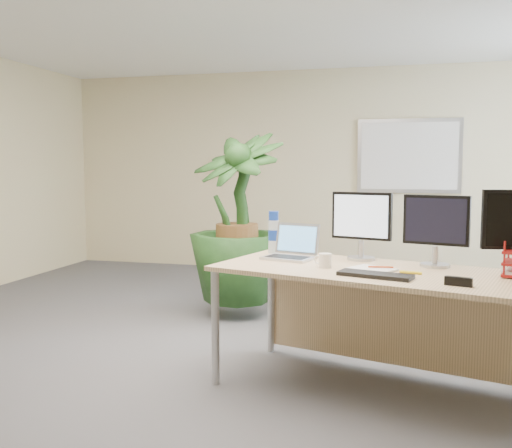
% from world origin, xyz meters
% --- Properties ---
extents(floor, '(8.00, 8.00, 0.00)m').
position_xyz_m(floor, '(0.00, 0.00, 0.00)').
color(floor, '#48484D').
rests_on(floor, ground).
extents(back_wall, '(7.00, 0.04, 2.70)m').
position_xyz_m(back_wall, '(0.00, 4.00, 1.35)').
color(back_wall, beige).
rests_on(back_wall, floor).
extents(whiteboard, '(1.30, 0.04, 0.95)m').
position_xyz_m(whiteboard, '(1.20, 3.97, 1.55)').
color(whiteboard, '#AEAFB3').
rests_on(whiteboard, back_wall).
extents(desk, '(2.19, 1.37, 0.78)m').
position_xyz_m(desk, '(1.05, -0.01, 0.62)').
color(desk, tan).
rests_on(desk, floor).
extents(floor_plant, '(1.10, 1.10, 1.50)m').
position_xyz_m(floor_plant, '(-0.36, 1.46, 0.75)').
color(floor_plant, '#173914').
rests_on(floor_plant, floor).
extents(monitor_left, '(0.41, 0.19, 0.46)m').
position_xyz_m(monitor_left, '(0.88, 0.25, 1.05)').
color(monitor_left, '#AEAEB3').
rests_on(monitor_left, desk).
extents(monitor_right, '(0.40, 0.19, 0.45)m').
position_xyz_m(monitor_right, '(1.35, 0.10, 1.04)').
color(monitor_right, '#AEAEB3').
rests_on(monitor_right, desk).
extents(laptop, '(0.39, 0.36, 0.23)m').
position_xyz_m(laptop, '(0.41, 0.20, 0.84)').
color(laptop, '#BDBDC1').
rests_on(laptop, desk).
extents(keyboard, '(0.45, 0.25, 0.02)m').
position_xyz_m(keyboard, '(1.00, -0.34, 0.79)').
color(keyboard, black).
rests_on(keyboard, desk).
extents(coffee_mug, '(0.12, 0.08, 0.09)m').
position_xyz_m(coffee_mug, '(0.68, -0.11, 0.83)').
color(coffee_mug, white).
rests_on(coffee_mug, desk).
extents(spiral_notebook, '(0.32, 0.30, 0.01)m').
position_xyz_m(spiral_notebook, '(0.97, -0.12, 0.79)').
color(spiral_notebook, silver).
rests_on(spiral_notebook, desk).
extents(orange_pen, '(0.15, 0.03, 0.01)m').
position_xyz_m(orange_pen, '(1.02, -0.11, 0.80)').
color(orange_pen, '#CC4416').
rests_on(orange_pen, spiral_notebook).
extents(yellow_highlighter, '(0.13, 0.04, 0.02)m').
position_xyz_m(yellow_highlighter, '(1.20, -0.20, 0.79)').
color(yellow_highlighter, yellow).
rests_on(yellow_highlighter, desk).
extents(water_bottle, '(0.08, 0.08, 0.31)m').
position_xyz_m(water_bottle, '(0.23, 0.40, 0.93)').
color(water_bottle, silver).
rests_on(water_bottle, desk).
extents(stapler, '(0.15, 0.07, 0.05)m').
position_xyz_m(stapler, '(1.44, -0.48, 0.81)').
color(stapler, black).
rests_on(stapler, desk).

